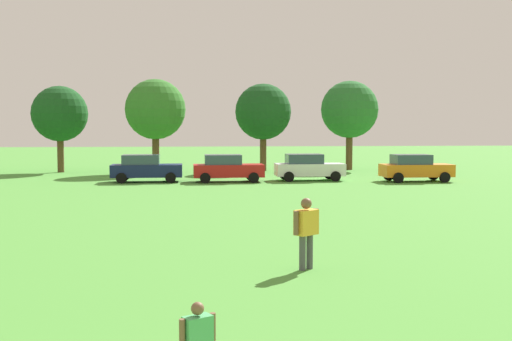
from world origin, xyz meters
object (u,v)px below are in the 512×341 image
parked_car_red_1 (227,168)px  parked_car_orange_3 (415,168)px  child_kite_flyer (198,337)px  parked_car_white_2 (308,167)px  adult_bystander (306,227)px  tree_center (155,110)px  tree_far_right (350,110)px  parked_car_navy_0 (145,168)px  tree_left (60,114)px  tree_right (263,112)px

parked_car_red_1 → parked_car_orange_3: bearing=-5.0°
child_kite_flyer → parked_car_white_2: size_ratio=0.26×
adult_bystander → tree_center: bearing=-117.4°
adult_bystander → tree_far_right: tree_far_right is taller
tree_center → parked_car_navy_0: bearing=-91.7°
parked_car_white_2 → parked_car_orange_3: 6.60m
parked_car_white_2 → tree_center: tree_center is taller
child_kite_flyer → tree_left: tree_left is taller
tree_left → parked_car_white_2: bearing=-28.7°
tree_right → adult_bystander: bearing=-95.1°
parked_car_orange_3 → child_kite_flyer: bearing=-115.1°
parked_car_white_2 → tree_center: 13.20m
parked_car_navy_0 → tree_right: (8.38, 9.15, 3.69)m
parked_car_white_2 → tree_center: (-9.91, 7.85, 3.81)m
parked_car_navy_0 → tree_center: bearing=88.3°
tree_left → parked_car_navy_0: bearing=-53.4°
child_kite_flyer → parked_car_orange_3: 32.59m
parked_car_orange_3 → tree_right: size_ratio=0.64×
tree_right → parked_car_white_2: bearing=-79.2°
tree_center → parked_car_white_2: bearing=-38.4°
parked_car_navy_0 → parked_car_red_1: bearing=-5.5°
child_kite_flyer → tree_right: (5.64, 40.15, 3.88)m
child_kite_flyer → parked_car_white_2: bearing=46.9°
adult_bystander → parked_car_white_2: 24.98m
tree_left → parked_car_orange_3: bearing=-24.6°
parked_car_white_2 → parked_car_orange_3: (6.44, -1.44, 0.00)m
child_kite_flyer → adult_bystander: (2.62, 6.42, 0.34)m
child_kite_flyer → parked_car_red_1: bearing=56.1°
parked_car_red_1 → tree_center: size_ratio=0.62×
child_kite_flyer → tree_left: bearing=73.8°
parked_car_navy_0 → tree_center: tree_center is taller
parked_car_orange_3 → tree_center: 19.18m
child_kite_flyer → adult_bystander: bearing=38.2°
tree_right → tree_center: bearing=-170.6°
parked_car_red_1 → tree_far_right: bearing=44.7°
adult_bystander → parked_car_navy_0: adult_bystander is taller
child_kite_flyer → tree_right: tree_right is taller
child_kite_flyer → parked_car_red_1: size_ratio=0.26×
parked_car_navy_0 → tree_right: size_ratio=0.64×
child_kite_flyer → parked_car_white_2: parked_car_white_2 is taller
parked_car_red_1 → parked_car_white_2: same height
parked_car_navy_0 → tree_far_right: bearing=32.5°
adult_bystander → tree_far_right: 35.98m
tree_center → tree_right: bearing=9.4°
parked_car_white_2 → tree_far_right: tree_far_right is taller
parked_car_red_1 → tree_right: size_ratio=0.64×
adult_bystander → parked_car_red_1: adult_bystander is taller
adult_bystander → tree_right: tree_right is taller
tree_left → tree_center: tree_center is taller
parked_car_red_1 → parked_car_white_2: size_ratio=1.00×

